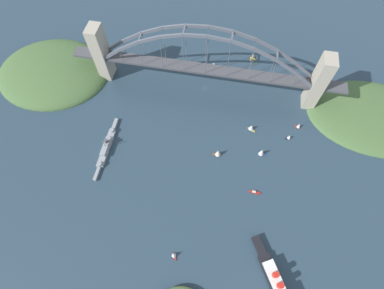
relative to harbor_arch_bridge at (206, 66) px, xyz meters
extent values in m
plane|color=#283D4C|center=(0.00, 0.00, -34.33)|extent=(1400.00, 1400.00, 0.00)
cube|color=#ADA38E|center=(-115.13, 0.00, -1.42)|extent=(12.75, 18.85, 65.80)
cube|color=#ADA38E|center=(115.13, 0.00, -1.42)|extent=(12.75, 18.85, 65.80)
cube|color=#47474C|center=(0.00, 0.00, -4.04)|extent=(217.50, 14.40, 2.40)
cube|color=#47474C|center=(-133.50, 0.00, -4.04)|extent=(24.00, 14.40, 2.40)
cube|color=#47474C|center=(133.50, 0.00, -4.04)|extent=(24.00, 14.40, 2.40)
cube|color=slate|center=(-100.74, -6.48, 4.60)|extent=(24.34, 1.80, 19.81)
cube|color=slate|center=(-78.36, -6.48, 19.96)|extent=(24.03, 1.80, 16.18)
cube|color=slate|center=(-55.97, -6.48, 31.48)|extent=(23.65, 1.80, 12.54)
cube|color=slate|center=(-33.58, -6.48, 39.16)|extent=(23.18, 1.80, 8.86)
cube|color=slate|center=(-11.19, -6.48, 43.00)|extent=(22.66, 1.80, 5.11)
cube|color=slate|center=(11.19, -6.48, 43.00)|extent=(22.66, 1.80, 5.11)
cube|color=slate|center=(33.58, -6.48, 39.16)|extent=(23.18, 1.80, 8.86)
cube|color=slate|center=(55.97, -6.48, 31.48)|extent=(23.65, 1.80, 12.54)
cube|color=slate|center=(78.36, -6.48, 19.96)|extent=(24.03, 1.80, 16.18)
cube|color=slate|center=(100.74, -6.48, 4.60)|extent=(24.34, 1.80, 19.81)
cube|color=slate|center=(-100.74, 6.48, 4.60)|extent=(24.34, 1.80, 19.81)
cube|color=slate|center=(-78.36, 6.48, 19.96)|extent=(24.03, 1.80, 16.18)
cube|color=slate|center=(-55.97, 6.48, 31.48)|extent=(23.65, 1.80, 12.54)
cube|color=slate|center=(-33.58, 6.48, 39.16)|extent=(23.18, 1.80, 8.86)
cube|color=slate|center=(-11.19, 6.48, 43.00)|extent=(22.66, 1.80, 5.11)
cube|color=slate|center=(11.19, 6.48, 43.00)|extent=(22.66, 1.80, 5.11)
cube|color=slate|center=(33.58, 6.48, 39.16)|extent=(23.18, 1.80, 8.86)
cube|color=slate|center=(55.97, 6.48, 31.48)|extent=(23.65, 1.80, 12.54)
cube|color=slate|center=(78.36, 6.48, 19.96)|extent=(24.03, 1.80, 16.18)
cube|color=slate|center=(100.74, 6.48, 4.60)|extent=(24.34, 1.80, 19.81)
cube|color=slate|center=(-111.94, 0.00, -4.04)|extent=(1.40, 12.96, 1.40)
cube|color=slate|center=(-67.16, 0.00, 26.68)|extent=(1.40, 12.96, 1.40)
cube|color=slate|center=(-22.39, 0.00, 42.04)|extent=(1.40, 12.96, 1.40)
cube|color=slate|center=(22.39, 0.00, 42.04)|extent=(1.40, 12.96, 1.40)
cube|color=slate|center=(67.16, 0.00, 26.68)|extent=(1.40, 12.96, 1.40)
cube|color=slate|center=(111.94, 0.00, -4.04)|extent=(1.40, 12.96, 1.40)
cylinder|color=slate|center=(-89.55, -6.48, 5.20)|extent=(0.56, 0.56, 16.08)
cylinder|color=slate|center=(-89.55, 6.48, 5.20)|extent=(0.56, 0.56, 16.08)
cylinder|color=slate|center=(-67.16, -6.48, 11.92)|extent=(0.56, 0.56, 29.52)
cylinder|color=slate|center=(-67.16, 6.48, 11.92)|extent=(0.56, 0.56, 29.52)
cylinder|color=slate|center=(-44.77, -6.48, 16.72)|extent=(0.56, 0.56, 39.12)
cylinder|color=slate|center=(-44.77, 6.48, 16.72)|extent=(0.56, 0.56, 39.12)
cylinder|color=slate|center=(-22.39, -6.48, 19.60)|extent=(0.56, 0.56, 44.88)
cylinder|color=slate|center=(-22.39, 6.48, 19.60)|extent=(0.56, 0.56, 44.88)
cylinder|color=slate|center=(0.00, -6.48, 20.56)|extent=(0.56, 0.56, 46.80)
cylinder|color=slate|center=(0.00, 6.48, 20.56)|extent=(0.56, 0.56, 46.80)
cylinder|color=slate|center=(22.39, -6.48, 19.60)|extent=(0.56, 0.56, 44.88)
cylinder|color=slate|center=(22.39, 6.48, 19.60)|extent=(0.56, 0.56, 44.88)
cylinder|color=slate|center=(44.77, -6.48, 16.72)|extent=(0.56, 0.56, 39.12)
cylinder|color=slate|center=(44.77, 6.48, 16.72)|extent=(0.56, 0.56, 39.12)
cylinder|color=slate|center=(67.16, -6.48, 11.92)|extent=(0.56, 0.56, 29.52)
cylinder|color=slate|center=(67.16, 6.48, 11.92)|extent=(0.56, 0.56, 29.52)
cylinder|color=slate|center=(89.55, -6.48, 5.20)|extent=(0.56, 0.56, 16.08)
cylinder|color=slate|center=(89.55, 6.48, 5.20)|extent=(0.56, 0.56, 16.08)
ellipsoid|color=#476638|center=(-187.62, 6.61, -34.33)|extent=(145.85, 100.76, 16.93)
ellipsoid|color=#476638|center=(179.95, 10.59, -34.33)|extent=(131.21, 111.46, 28.67)
ellipsoid|color=#756B5B|center=(150.43, -20.06, -34.33)|extent=(45.92, 33.44, 15.77)
cube|color=black|center=(-88.39, 190.34, -31.73)|extent=(31.63, 45.65, 5.19)
cube|color=black|center=(-73.10, 163.17, -31.73)|extent=(13.38, 16.82, 5.19)
cube|color=white|center=(-88.39, 190.34, -26.52)|extent=(24.59, 34.73, 5.24)
cylinder|color=red|center=(-89.25, 191.87, -20.58)|extent=(4.49, 4.49, 6.63)
cylinder|color=red|center=(-85.38, 184.99, -20.58)|extent=(4.49, 4.49, 6.63)
cube|color=gray|center=(85.11, 96.47, -32.75)|extent=(7.06, 42.85, 3.16)
cube|color=gray|center=(84.87, 125.00, -32.75)|extent=(3.13, 14.29, 3.16)
cube|color=gray|center=(85.36, 67.95, -32.75)|extent=(3.74, 14.29, 3.16)
cube|color=gray|center=(85.11, 96.47, -29.59)|extent=(5.54, 21.44, 3.16)
cylinder|color=gray|center=(84.95, 116.09, -30.07)|extent=(4.68, 4.68, 2.20)
cylinder|color=gray|center=(85.28, 76.86, -30.07)|extent=(4.68, 4.68, 2.20)
cylinder|color=gray|center=(85.11, 96.47, -23.01)|extent=(0.60, 0.60, 10.00)
cylinder|color=#4C4C51|center=(85.15, 92.20, -25.81)|extent=(3.68, 3.68, 4.40)
cylinder|color=#B7B7B2|center=(-49.50, -51.91, -33.88)|extent=(5.58, 2.45, 0.90)
cylinder|color=#B7B7B2|center=(-50.52, -55.35, -33.88)|extent=(5.58, 2.45, 0.90)
cylinder|color=maroon|center=(-49.50, -51.91, -32.76)|extent=(0.14, 0.14, 1.32)
cylinder|color=maroon|center=(-50.52, -55.35, -32.76)|extent=(0.14, 0.14, 1.32)
ellipsoid|color=gold|center=(-50.01, -53.63, -31.45)|extent=(7.85, 3.48, 1.31)
cylinder|color=maroon|center=(-46.65, -54.63, -31.45)|extent=(1.12, 1.42, 1.24)
cube|color=gold|center=(-49.08, -53.91, -30.90)|extent=(4.81, 11.17, 0.20)
cube|color=gold|center=(-53.30, -52.65, -31.32)|extent=(2.26, 4.37, 0.12)
cube|color=maroon|center=(-53.30, -52.65, -30.05)|extent=(1.09, 0.43, 1.50)
cylinder|color=#B7B7B2|center=(-3.68, -32.85, -33.88)|extent=(5.66, 1.69, 0.90)
cylinder|color=#B7B7B2|center=(-3.23, -29.78, -33.88)|extent=(5.66, 1.69, 0.90)
cylinder|color=navy|center=(-3.68, -32.85, -32.80)|extent=(0.14, 0.14, 1.25)
cylinder|color=navy|center=(-3.23, -29.78, -32.80)|extent=(0.14, 0.14, 1.25)
ellipsoid|color=silver|center=(-3.46, -31.32, -31.56)|extent=(6.74, 2.18, 1.24)
cylinder|color=navy|center=(-6.41, -30.89, -31.56)|extent=(0.96, 1.28, 1.18)
cube|color=silver|center=(-4.28, -31.20, -31.03)|extent=(3.26, 11.16, 0.20)
cube|color=silver|center=(-0.57, -31.73, -31.43)|extent=(1.69, 4.31, 0.12)
cube|color=navy|center=(-0.57, -31.73, -30.19)|extent=(1.11, 0.28, 1.50)
cube|color=#B2231E|center=(-4.32, 184.77, -33.87)|extent=(3.93, 4.43, 0.92)
cube|color=#B2231E|center=(-5.98, 187.01, -33.87)|extent=(1.48, 1.60, 0.92)
cube|color=#B2231E|center=(-2.66, 182.53, -33.87)|extent=(1.61, 1.70, 0.92)
cylinder|color=tan|center=(-4.53, 185.05, -30.33)|extent=(0.16, 0.16, 6.15)
cone|color=white|center=(-3.80, 184.07, -30.64)|extent=(5.37, 5.37, 4.92)
cube|color=gold|center=(-57.65, 47.26, -33.93)|extent=(5.77, 4.66, 0.78)
cube|color=gold|center=(-60.72, 48.96, -33.93)|extent=(2.06, 1.80, 0.78)
cube|color=gold|center=(-54.58, 45.55, -33.93)|extent=(2.17, 1.99, 0.78)
cylinder|color=tan|center=(-58.04, 47.47, -29.54)|extent=(0.16, 0.16, 8.00)
cone|color=white|center=(-56.69, 46.73, -29.94)|extent=(6.56, 6.56, 6.40)
cube|color=black|center=(-95.54, 50.95, -33.92)|extent=(4.13, 2.66, 0.82)
cube|color=black|center=(-93.11, 51.70, -33.92)|extent=(1.43, 1.07, 0.82)
cube|color=black|center=(-97.98, 50.21, -33.92)|extent=(1.47, 1.21, 0.82)
cylinder|color=tan|center=(-95.24, 51.05, -30.61)|extent=(0.16, 0.16, 5.79)
cone|color=white|center=(-96.30, 50.72, -30.90)|extent=(4.38, 4.38, 4.63)
cube|color=#234C8C|center=(-70.33, 74.43, -33.97)|extent=(5.81, 2.69, 0.71)
cube|color=#234C8C|center=(-74.10, 74.15, -33.97)|extent=(1.96, 1.16, 0.71)
cube|color=#234C8C|center=(-66.57, 74.70, -33.97)|extent=(1.97, 1.37, 0.71)
cylinder|color=tan|center=(-70.80, 74.39, -28.55)|extent=(0.16, 0.16, 10.12)
cone|color=silver|center=(-69.16, 74.51, -29.06)|extent=(5.55, 5.55, 8.09)
cube|color=#B2231E|center=(-105.08, 34.87, -33.88)|extent=(4.13, 3.41, 0.90)
cube|color=#B2231E|center=(-102.86, 33.42, -33.88)|extent=(1.47, 1.28, 0.90)
cube|color=#B2231E|center=(-107.29, 36.33, -33.88)|extent=(1.54, 1.39, 0.90)
cylinder|color=tan|center=(-104.80, 34.69, -30.15)|extent=(0.16, 0.16, 6.55)
cone|color=silver|center=(-105.77, 35.33, -30.48)|extent=(5.05, 5.05, 5.24)
cube|color=#B2231E|center=(-66.35, 115.83, -33.69)|extent=(6.54, 2.68, 1.27)
cube|color=#B2231E|center=(-70.64, 116.02, -33.69)|extent=(2.20, 1.41, 1.27)
cube|color=#B2231E|center=(-62.07, 115.63, -33.69)|extent=(2.21, 1.67, 1.27)
cube|color=beige|center=(-65.55, 115.79, -32.49)|extent=(3.30, 2.06, 1.15)
cube|color=brown|center=(-25.59, 83.10, -33.93)|extent=(5.91, 2.77, 0.79)
cube|color=brown|center=(-21.68, 83.04, -33.93)|extent=(1.97, 1.24, 0.79)
cube|color=brown|center=(-29.50, 83.17, -33.93)|extent=(1.98, 1.48, 0.79)
cylinder|color=tan|center=(-25.10, 83.10, -28.62)|extent=(0.16, 0.16, 9.83)
cone|color=silver|center=(-26.81, 83.12, -29.12)|extent=(5.46, 5.46, 7.87)
camera|label=1|loc=(-25.03, 215.29, 222.22)|focal=26.80mm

